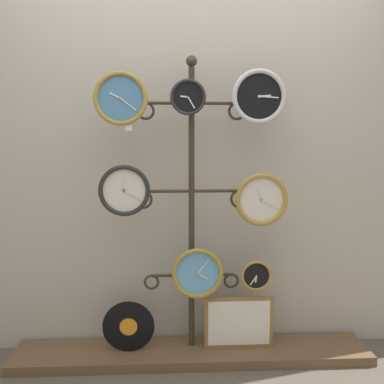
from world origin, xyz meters
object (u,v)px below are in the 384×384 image
Objects in this scene: clock_middle_left at (124,191)px; picture_frame at (239,323)px; clock_bottom_center at (197,273)px; clock_top_right at (259,96)px; clock_top_left at (121,98)px; clock_bottom_right at (256,275)px; clock_middle_right at (261,200)px; vinyl_record at (128,327)px; display_stand at (192,267)px; clock_top_center at (188,97)px.

clock_middle_left is 1.09m from picture_frame.
clock_middle_left is at bearing -179.44° from clock_bottom_center.
clock_top_right reaches higher than picture_frame.
clock_top_left reaches higher than clock_bottom_center.
clock_bottom_right is (0.00, 0.01, -1.07)m from clock_top_right.
vinyl_record is (-0.80, 0.03, -0.78)m from clock_middle_right.
clock_bottom_center is 0.36m from clock_bottom_right.
display_stand is at bearing 166.04° from clock_top_right.
picture_frame is at bearing -11.65° from display_stand.
clock_top_right is (0.80, 0.02, 0.02)m from clock_top_left.
clock_middle_right is at bearing -18.37° from picture_frame.
clock_bottom_right is (0.42, 0.01, -1.07)m from clock_top_center.
display_stand reaches higher than vinyl_record.
clock_bottom_right is at bearing 1.93° from clock_middle_left.
clock_bottom_center reaches higher than clock_bottom_right.
clock_top_left is 0.97× the size of clock_top_right.
clock_top_right is at bearing -110.73° from clock_bottom_right.
vinyl_record is (-0.78, 0.02, -1.38)m from clock_top_right.
vinyl_record is at bearing 80.21° from clock_middle_left.
clock_bottom_center is 0.43m from picture_frame.
clock_top_left is at bearing -178.27° from clock_top_right.
vinyl_record is at bearing 175.24° from clock_bottom_center.
clock_bottom_center is at bearing 1.45° from clock_top_left.
clock_top_center is at bearing -104.80° from display_stand.
clock_middle_right is 1.00× the size of vinyl_record.
clock_middle_right is 1.02× the size of clock_bottom_center.
picture_frame is (0.69, 0.05, -0.84)m from clock_middle_left.
clock_middle_left is at bearing -177.38° from clock_top_center.
clock_bottom_right is at bearing 3.55° from clock_bottom_center.
display_stand reaches higher than picture_frame.
clock_top_right is at bearing 0.03° from clock_top_center.
clock_top_center reaches higher than picture_frame.
clock_middle_right is (0.02, -0.00, -0.60)m from clock_top_right.
clock_middle_left is (-0.37, -0.02, -0.54)m from clock_top_center.
clock_middle_left is 1.59× the size of clock_bottom_right.
display_stand is 0.45m from picture_frame.
clock_top_center is at bearing -178.68° from clock_bottom_right.
display_stand is 5.96× the size of clock_bottom_center.
clock_top_right is at bearing 2.08° from clock_bottom_center.
picture_frame is at bearing 4.43° from clock_middle_left.
clock_bottom_right is (0.36, 0.02, -0.03)m from clock_bottom_center.
clock_top_center is at bearing -179.97° from clock_top_right.
clock_top_right is 1.03× the size of clock_bottom_center.
vinyl_record is (-0.42, 0.04, -0.34)m from clock_bottom_center.
clock_top_right is 1.07m from clock_bottom_right.
clock_bottom_center is (-0.36, -0.01, -1.05)m from clock_top_right.
display_stand is at bearing 167.46° from clock_bottom_right.
vinyl_record is (0.01, 0.04, -0.84)m from clock_middle_left.
clock_top_left is 1.63× the size of clock_bottom_right.
vinyl_record is at bearing -178.81° from picture_frame.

